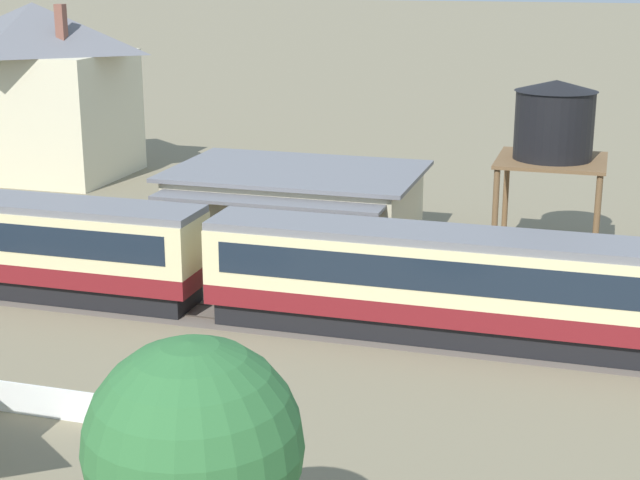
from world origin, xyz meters
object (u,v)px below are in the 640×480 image
object	(u,v)px
passenger_train	(438,279)
station_building	(296,205)
station_house_grey_roof	(39,88)
yard_tree_2	(194,446)
water_tower	(554,125)

from	to	relation	value
passenger_train	station_building	xyz separation A→B (m)	(-9.08, 10.79, -0.40)
station_house_grey_roof	yard_tree_2	bearing A→B (deg)	-54.54
station_house_grey_roof	yard_tree_2	distance (m)	48.59
passenger_train	station_house_grey_roof	distance (m)	36.90
passenger_train	yard_tree_2	bearing A→B (deg)	-95.64
water_tower	station_house_grey_roof	bearing A→B (deg)	163.57
station_building	yard_tree_2	size ratio (longest dim) A/B	1.84
passenger_train	station_building	bearing A→B (deg)	130.08
passenger_train	station_building	size ratio (longest dim) A/B	7.32
passenger_train	station_house_grey_roof	bearing A→B (deg)	144.74
station_building	passenger_train	bearing A→B (deg)	-49.92
station_house_grey_roof	yard_tree_2	xyz separation A→B (m)	(28.18, -39.56, -1.32)
water_tower	passenger_train	bearing A→B (deg)	-105.87
station_building	water_tower	distance (m)	13.15
station_house_grey_roof	passenger_train	bearing A→B (deg)	-35.26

